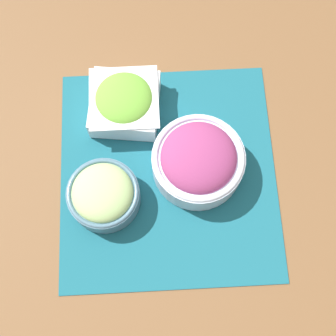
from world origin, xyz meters
The scene contains 5 objects.
ground_plane centered at (0.00, 0.00, 0.00)m, with size 3.00×3.00×0.00m, color brown.
placemat centered at (0.00, 0.00, 0.00)m, with size 0.45×0.43×0.00m.
onion_bowl centered at (-0.01, 0.06, 0.05)m, with size 0.18×0.18×0.09m.
lettuce_bowl centered at (-0.14, -0.08, 0.04)m, with size 0.15×0.15×0.07m.
cucumber_bowl centered at (0.05, -0.12, 0.04)m, with size 0.14×0.14×0.07m.
Camera 1 is at (0.28, -0.01, 0.89)m, focal length 50.00 mm.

